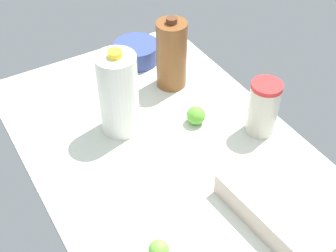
{
  "coord_description": "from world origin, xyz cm",
  "views": [
    {
      "loc": [
        82.77,
        -49.53,
        100.84
      ],
      "look_at": [
        0.0,
        0.0,
        13.0
      ],
      "focal_mm": 50.0,
      "sensor_mm": 36.0,
      "label": 1
    }
  ],
  "objects": [
    {
      "name": "egg_carton",
      "position": [
        35.33,
        9.28,
        6.32
      ],
      "size": [
        33.29,
        13.29,
        6.64
      ],
      "primitive_type": "cube",
      "rotation": [
        0.0,
        0.0,
        0.07
      ],
      "color": "beige",
      "rests_on": "countertop"
    },
    {
      "name": "mixing_bowl",
      "position": [
        -46.3,
        14.32,
        6.45
      ],
      "size": [
        16.38,
        16.38,
        6.89
      ],
      "primitive_type": "cylinder",
      "color": "#354793",
      "rests_on": "countertop"
    },
    {
      "name": "chocolate_milk_jug",
      "position": [
        -27.57,
        17.83,
        14.91
      ],
      "size": [
        10.13,
        10.13,
        25.38
      ],
      "color": "brown",
      "rests_on": "countertop"
    },
    {
      "name": "lime_far_back",
      "position": [
        28.91,
        -19.83,
        5.51
      ],
      "size": [
        5.01,
        5.01,
        5.01
      ],
      "primitive_type": "sphere",
      "color": "#6EB83E",
      "rests_on": "countertop"
    },
    {
      "name": "countertop",
      "position": [
        0.0,
        0.0,
        1.5
      ],
      "size": [
        120.0,
        76.0,
        3.0
      ],
      "primitive_type": "cube",
      "color": "silver",
      "rests_on": "ground"
    },
    {
      "name": "milk_jug",
      "position": [
        -16.23,
        -7.1,
        16.21
      ],
      "size": [
        11.76,
        11.76,
        27.98
      ],
      "color": "white",
      "rests_on": "countertop"
    },
    {
      "name": "tumbler_cup",
      "position": [
        6.52,
        28.94,
        11.86
      ],
      "size": [
        9.2,
        9.2,
        17.64
      ],
      "color": "beige",
      "rests_on": "countertop"
    },
    {
      "name": "lime_beside_bowl",
      "position": [
        -6.37,
        13.92,
        5.94
      ],
      "size": [
        5.88,
        5.88,
        5.88
      ],
      "primitive_type": "sphere",
      "color": "#5CB133",
      "rests_on": "countertop"
    }
  ]
}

